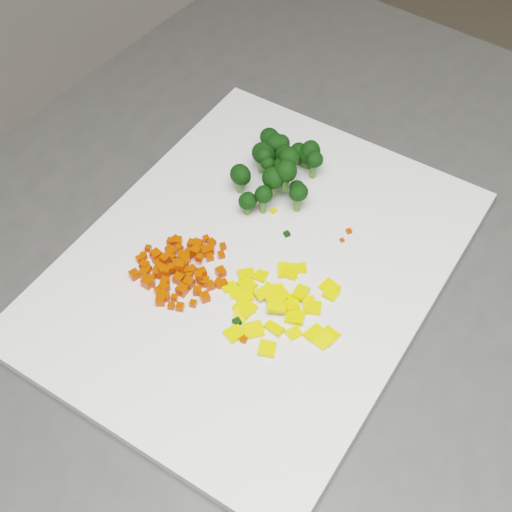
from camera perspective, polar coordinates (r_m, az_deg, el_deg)
counter_block at (r=1.23m, az=-0.55°, el=-12.97°), size 1.27×1.03×0.90m
cutting_board at (r=0.82m, az=-0.00°, el=-0.73°), size 0.60×0.53×0.01m
carrot_pile at (r=0.80m, az=-5.86°, el=-0.53°), size 0.11×0.11×0.03m
pepper_pile at (r=0.77m, az=1.93°, el=-3.69°), size 0.13×0.13×0.02m
broccoli_pile at (r=0.87m, az=1.98°, el=7.01°), size 0.13×0.13×0.06m
carrot_cube_0 at (r=0.79m, az=-3.02°, el=-2.21°), size 0.01×0.01×0.01m
carrot_cube_1 at (r=0.84m, az=-4.01°, el=1.38°), size 0.01×0.01×0.01m
carrot_cube_2 at (r=0.83m, az=-3.57°, el=1.08°), size 0.01×0.01×0.01m
carrot_cube_3 at (r=0.81m, az=-7.77°, el=-1.45°), size 0.01×0.01×0.01m
carrot_cube_4 at (r=0.83m, az=-5.13°, el=0.94°), size 0.01×0.01×0.01m
carrot_cube_5 at (r=0.81m, az=-5.11°, el=-1.10°), size 0.01×0.01×0.01m
carrot_cube_6 at (r=0.80m, az=-7.35°, el=-2.53°), size 0.01×0.01×0.01m
carrot_cube_7 at (r=0.80m, az=-7.40°, el=-2.22°), size 0.01×0.01×0.01m
carrot_cube_8 at (r=0.82m, az=-4.01°, el=0.38°), size 0.01×0.01×0.01m
carrot_cube_9 at (r=0.82m, az=-7.72°, el=-0.77°), size 0.01×0.01×0.01m
carrot_cube_10 at (r=0.82m, az=-5.50°, el=0.06°), size 0.01×0.01×0.01m
carrot_cube_11 at (r=0.79m, az=-7.53°, el=-3.15°), size 0.01×0.01×0.01m
carrot_cube_12 at (r=0.81m, az=-7.31°, el=-0.23°), size 0.01×0.01×0.01m
carrot_cube_13 at (r=0.80m, az=-8.47°, el=-2.01°), size 0.02×0.02×0.01m
carrot_cube_14 at (r=0.83m, az=-4.28°, el=0.63°), size 0.01×0.01×0.01m
carrot_cube_15 at (r=0.79m, az=-7.66°, el=-3.56°), size 0.01×0.01×0.01m
carrot_cube_16 at (r=0.82m, az=-6.79°, el=-0.21°), size 0.01×0.01×0.01m
carrot_cube_17 at (r=0.82m, az=-5.91°, el=-0.01°), size 0.01×0.01×0.01m
carrot_cube_18 at (r=0.84m, az=-6.85°, el=1.16°), size 0.01×0.01×0.01m
carrot_cube_19 at (r=0.80m, az=-6.20°, el=-1.82°), size 0.01×0.01×0.01m
carrot_cube_20 at (r=0.81m, az=-5.67°, el=-0.57°), size 0.01×0.01×0.01m
carrot_cube_21 at (r=0.81m, az=-5.76°, el=-1.13°), size 0.01×0.01×0.01m
carrot_cube_22 at (r=0.83m, az=-9.30°, el=-0.24°), size 0.01×0.01×0.01m
carrot_cube_23 at (r=0.80m, az=-6.10°, el=-0.78°), size 0.01×0.01×0.01m
carrot_cube_24 at (r=0.83m, az=-6.98°, el=0.54°), size 0.01×0.01×0.01m
carrot_cube_25 at (r=0.84m, az=-6.21°, el=1.18°), size 0.01×0.01×0.01m
carrot_cube_26 at (r=0.82m, az=-5.97°, el=-0.05°), size 0.01×0.01×0.01m
carrot_cube_27 at (r=0.79m, az=-3.69°, el=-2.37°), size 0.01×0.01×0.01m
carrot_cube_28 at (r=0.80m, az=-6.90°, el=-1.04°), size 0.01×0.01×0.01m
carrot_cube_29 at (r=0.81m, az=-5.65°, el=-1.19°), size 0.01×0.01×0.01m
carrot_cube_30 at (r=0.80m, az=-5.84°, el=-0.69°), size 0.01×0.01×0.01m
carrot_cube_31 at (r=0.80m, az=-5.39°, el=-1.53°), size 0.01×0.01×0.01m
carrot_cube_32 at (r=0.81m, az=-7.85°, el=-1.32°), size 0.01×0.01×0.01m
carrot_cube_33 at (r=0.80m, az=-4.32°, el=-1.95°), size 0.01×0.01×0.01m
carrot_cube_34 at (r=0.80m, az=-6.73°, el=-0.95°), size 0.01×0.01×0.01m
carrot_cube_35 at (r=0.82m, az=-8.65°, el=-0.99°), size 0.01×0.01×0.01m
carrot_cube_36 at (r=0.82m, az=-5.40°, el=0.30°), size 0.01×0.01×0.01m
carrot_cube_37 at (r=0.79m, az=-2.63°, el=-2.19°), size 0.01×0.01×0.01m
carrot_cube_38 at (r=0.81m, az=-7.67°, el=-1.40°), size 0.01×0.01×0.01m
carrot_cube_39 at (r=0.80m, az=-5.41°, el=-2.17°), size 0.01×0.01×0.01m
carrot_cube_40 at (r=0.83m, az=-6.68°, el=0.33°), size 0.01×0.01×0.01m
carrot_cube_41 at (r=0.79m, az=-7.24°, el=-3.26°), size 0.01×0.01×0.01m
carrot_cube_42 at (r=0.82m, az=-8.00°, el=-0.35°), size 0.01×0.01×0.01m
carrot_cube_43 at (r=0.81m, az=-9.70°, el=-1.48°), size 0.01×0.01×0.01m
carrot_cube_44 at (r=0.83m, az=-8.96°, el=0.03°), size 0.01×0.01×0.01m
carrot_cube_45 at (r=0.82m, az=-2.80°, el=0.10°), size 0.01×0.01×0.01m
carrot_cube_46 at (r=0.79m, az=-5.93°, el=-2.74°), size 0.01×0.01×0.01m
carrot_cube_47 at (r=0.83m, az=-9.05°, el=-0.11°), size 0.01×0.01×0.01m
carrot_cube_48 at (r=0.80m, az=-2.84°, el=-1.29°), size 0.01×0.01×0.01m
carrot_cube_49 at (r=0.82m, az=-5.65°, el=-0.36°), size 0.01×0.01×0.01m
carrot_cube_50 at (r=0.79m, az=-4.32°, el=-1.29°), size 0.01×0.01×0.01m
carrot_cube_51 at (r=0.82m, az=-3.67°, el=0.55°), size 0.01×0.01×0.01m
carrot_cube_52 at (r=0.81m, az=-7.58°, el=-0.81°), size 0.01×0.01×0.01m
carrot_cube_53 at (r=0.79m, az=-4.63°, el=-1.57°), size 0.01×0.01×0.01m
carrot_cube_54 at (r=0.80m, az=-7.44°, el=-1.14°), size 0.01×0.01×0.01m
carrot_cube_55 at (r=0.81m, az=-4.55°, el=-0.15°), size 0.01×0.01×0.01m
carrot_cube_56 at (r=0.83m, az=-6.28°, el=1.16°), size 0.01×0.01×0.01m
carrot_cube_57 at (r=0.81m, az=-8.95°, el=-1.39°), size 0.01×0.01×0.01m
carrot_cube_58 at (r=0.83m, az=-6.15°, el=0.67°), size 0.01×0.01×0.01m
carrot_cube_59 at (r=0.79m, az=-7.82°, el=-2.79°), size 0.01×0.01×0.01m
carrot_cube_60 at (r=0.81m, az=-4.85°, el=0.38°), size 0.01×0.01×0.01m
carrot_cube_61 at (r=0.81m, az=-6.34°, el=-0.62°), size 0.01×0.01×0.01m
carrot_cube_62 at (r=0.81m, az=-5.68°, el=-0.40°), size 0.01×0.01×0.01m
carrot_cube_63 at (r=0.79m, az=-6.55°, el=-3.34°), size 0.01×0.01×0.01m
carrot_cube_64 at (r=0.80m, az=-7.16°, el=-1.20°), size 0.01×0.01×0.01m
carrot_cube_65 at (r=0.82m, az=-5.88°, el=-0.06°), size 0.01×0.01×0.01m
carrot_cube_66 at (r=0.79m, az=-4.71°, el=-2.79°), size 0.01×0.01×0.01m
carrot_cube_67 at (r=0.83m, az=-4.71°, el=0.90°), size 0.01×0.01×0.01m
carrot_cube_68 at (r=0.82m, az=-8.91°, el=-0.74°), size 0.01×0.01×0.01m
carrot_cube_69 at (r=0.83m, az=-6.86°, el=0.30°), size 0.01×0.01×0.01m
carrot_cube_70 at (r=0.80m, az=-8.66°, el=-2.10°), size 0.01×0.01×0.01m
carrot_cube_71 at (r=0.80m, az=-4.12°, el=-2.08°), size 0.01×0.01×0.01m
carrot_cube_72 at (r=0.78m, az=-5.05°, el=-3.81°), size 0.01×0.01×0.01m
carrot_cube_73 at (r=0.78m, az=-6.10°, el=-4.08°), size 0.01×0.01×0.01m
carrot_cube_74 at (r=0.78m, az=-4.11°, el=-3.30°), size 0.01×0.01×0.01m
carrot_cube_75 at (r=0.83m, az=-8.61°, el=0.60°), size 0.01×0.01×0.01m
carrot_cube_76 at (r=0.83m, az=-2.67°, el=0.77°), size 0.01×0.01×0.01m
carrot_cube_77 at (r=0.78m, az=-6.80°, el=-3.99°), size 0.01×0.01×0.01m
carrot_cube_78 at (r=0.82m, az=-6.97°, el=-0.20°), size 0.01×0.01×0.01m
carrot_cube_79 at (r=0.84m, az=-6.45°, el=1.34°), size 0.01×0.01×0.01m
carrot_cube_80 at (r=0.82m, az=-7.99°, el=0.08°), size 0.01×0.01×0.01m
carrot_cube_81 at (r=0.80m, az=-7.22°, el=-1.97°), size 0.01×0.01×0.01m
pepper_chunk_0 at (r=0.78m, az=4.24°, el=-3.80°), size 0.02×0.02×0.01m
pepper_chunk_1 at (r=0.79m, az=-1.85°, el=-2.75°), size 0.02×0.02×0.01m
pepper_chunk_2 at (r=0.75m, az=0.88°, el=-7.42°), size 0.03×0.03×0.01m
pepper_chunk_3 at (r=0.76m, az=-0.22°, el=-5.93°), size 0.03×0.03×0.01m
pepper_chunk_4 at (r=0.79m, az=6.05°, el=-2.97°), size 0.02×0.02×0.01m
pepper_chunk_5 at (r=0.77m, az=3.15°, el=-4.89°), size 0.03×0.03×0.01m
pepper_chunk_6 at (r=0.76m, az=5.80°, el=-6.37°), size 0.02×0.02×0.01m
pepper_chunk_7 at (r=0.78m, az=1.66°, el=-3.41°), size 0.02×0.02×0.01m
pepper_chunk_8 at (r=0.76m, az=3.06°, el=-6.19°), size 0.02×0.02×0.01m
pepper_chunk_9 at (r=0.78m, az=2.84°, el=-3.99°), size 0.02×0.02×0.01m
pepper_chunk_10 at (r=0.80m, az=5.90°, el=-2.51°), size 0.02×0.02×0.01m
pepper_chunk_11 at (r=0.78m, az=2.10°, el=-3.32°), size 0.02×0.02×0.01m
pepper_chunk_12 at (r=0.79m, az=-2.40°, el=-2.48°), size 0.01×0.01×0.00m
pepper_chunk_13 at (r=0.81m, az=2.71°, el=-1.32°), size 0.02×0.02×0.01m
pepper_chunk_14 at (r=0.79m, az=1.70°, el=-2.88°), size 0.02×0.02×0.01m
pepper_chunk_15 at (r=0.81m, az=2.53°, el=-1.17°), size 0.03×0.03×0.01m
pepper_chunk_16 at (r=0.76m, az=5.19°, el=-6.48°), size 0.01×0.02×0.01m
pepper_chunk_17 at (r=0.78m, az=-0.89°, el=-4.18°), size 0.02×0.02×0.01m
pepper_chunk_18 at (r=0.78m, az=3.59°, el=-2.92°), size 0.02×0.02×0.01m
pepper_chunk_19 at (r=0.78m, az=-0.80°, el=-4.29°), size 0.02×0.02×0.01m
pepper_chunk_20 at (r=0.80m, az=-0.77°, el=-1.49°), size 0.02×0.02×0.01m
pepper_chunk_21 at (r=0.78m, az=4.62°, el=-4.14°), size 0.02×0.02×0.01m
pepper_chunk_22 at (r=0.78m, az=0.65°, el=-2.94°), size 0.02×0.02×0.01m
pepper_chunk_23 at (r=0.76m, az=5.41°, el=-6.76°), size 0.02×0.02×0.01m
pepper_chunk_24 at (r=0.76m, az=-1.74°, el=-6.21°), size 0.02×0.02×0.01m
pepper_chunk_25 at (r=0.77m, az=-1.31°, el=-4.84°), size 0.02×0.02×0.01m
pepper_chunk_26 at (r=0.78m, az=1.92°, el=-3.47°), size 0.03×0.02×0.01m
pepper_chunk_27 at (r=0.81m, az=3.38°, el=-0.98°), size 0.02×0.02×0.01m
pepper_chunk_28 at (r=0.76m, az=4.65°, el=-6.13°), size 0.02×0.01×0.01m
pepper_chunk_29 at (r=0.79m, az=-0.74°, el=-2.29°), size 0.02×0.02×0.01m
pepper_chunk_30 at (r=0.79m, az=-0.90°, el=-3.05°), size 0.03×0.03×0.01m
pepper_chunk_31 at (r=0.78m, az=3.11°, el=-4.06°), size 0.02×0.02×0.01m
pepper_chunk_32 at (r=0.80m, az=0.40°, el=-1.60°), size 0.02×0.02×0.00m
pepper_chunk_33 at (r=0.76m, az=1.45°, el=-5.80°), size 0.02×0.02×0.01m
pepper_chunk_34 at (r=0.77m, az=1.65°, el=-4.09°), size 0.02×0.02×0.01m
broccoli_floret_0 at (r=0.90m, az=4.61°, el=7.21°), size 0.03×0.03×0.04m
broccoli_floret_1 at (r=0.92m, az=1.98°, el=8.61°), size 0.03×0.03×0.04m
broccoli_floret_2 at (r=0.85m, az=0.55°, el=4.45°), size 0.03×0.03×0.04m
broccoli_floret_3 at (r=0.90m, az=0.51°, el=7.74°), size 0.04×0.04×0.04m
broccoli_floret_4 at (r=0.91m, az=4.26°, el=8.02°), size 0.04×0.04×0.04m
broccoli_floret_5 at (r=0.88m, az=2.58°, el=7.48°), size 0.04×0.04×0.04m
broccoli_floret_6 at (r=0.92m, az=1.49°, el=8.68°), size 0.04×0.04×0.04m
broccoli_floret_7 at (r=0.86m, az=3.34°, el=4.64°), size 0.03×0.03×0.04m
broccoli_floret_8 at (r=0.92m, az=3.39°, el=8.10°), size 0.03×0.03×0.03m
broccoli_floret_9 at (r=0.93m, az=1.06°, el=9.08°), size 0.03×0.03×0.04m
broccoli_floret_10 at (r=0.91m, az=3.96°, el=7.90°), size 0.04×0.04×0.03m
broccoli_floret_11 at (r=0.88m, az=2.08°, el=6.93°), size 0.03×0.03×0.03m
broccoli_floret_12 at (r=0.90m, az=2.30°, el=7.42°), size 0.03×0.03×0.04m
broccoli_floret_13 at (r=0.91m, az=4.31°, el=8.08°), size 0.03×0.03×0.04m
broccoli_floret_14 at (r=0.88m, az=0.89°, el=7.15°), size 0.02×0.02×0.03m
broccoli_floret_15 at (r=0.88m, az=-1.30°, el=6.08°), size 0.03×0.03×0.04m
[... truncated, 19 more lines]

